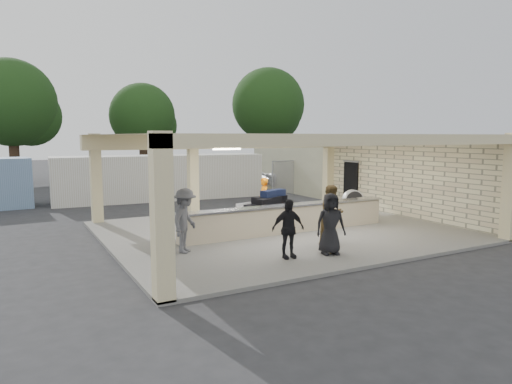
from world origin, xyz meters
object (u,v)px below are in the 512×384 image
car_dark (223,175)px  baggage_counter (288,219)px  passenger_c (185,221)px  container_white (161,177)px  drum_fan (353,200)px  car_white_b (319,174)px  passenger_a (332,215)px  car_white_a (299,176)px  baggage_handler (264,199)px  passenger_b (288,229)px  passenger_d (330,224)px  luggage_cart (271,207)px

car_dark → baggage_counter: bearing=-153.7°
passenger_c → container_white: (2.96, 11.98, 0.17)m
drum_fan → passenger_c: size_ratio=0.54×
car_white_b → container_white: container_white is taller
baggage_counter → passenger_a: (0.20, -2.20, 0.45)m
car_white_a → car_white_b: size_ratio=1.25×
baggage_counter → car_dark: bearing=73.4°
baggage_handler → passenger_b: bearing=-9.9°
passenger_c → container_white: bearing=28.5°
passenger_d → car_white_a: (9.50, 15.66, -0.22)m
luggage_cart → passenger_b: size_ratio=1.57×
baggage_handler → container_white: 8.84m
car_white_b → drum_fan: bearing=149.9°
passenger_d → car_white_b: 20.92m
passenger_b → passenger_c: size_ratio=0.88×
car_white_a → passenger_c: bearing=138.7°
car_white_a → passenger_b: bearing=147.8°
passenger_a → car_white_a: size_ratio=0.35×
passenger_b → passenger_c: bearing=146.1°
baggage_counter → car_white_b: 18.14m
drum_fan → passenger_c: bearing=-145.8°
baggage_counter → passenger_b: passenger_b is taller
luggage_cart → drum_fan: (4.72, 0.93, -0.19)m
drum_fan → passenger_a: passenger_a is taller
passenger_b → car_dark: (6.52, 18.59, -0.19)m
passenger_d → baggage_handler: bearing=97.9°
baggage_counter → passenger_b: (-1.83, -2.86, 0.33)m
passenger_b → passenger_c: 2.98m
passenger_c → drum_fan: bearing=-28.4°
baggage_handler → passenger_d: 5.49m
car_white_a → drum_fan: bearing=160.9°
drum_fan → passenger_a: size_ratio=0.54×
passenger_a → car_dark: passenger_a is taller
baggage_counter → baggage_handler: (0.35, 2.34, 0.37)m
baggage_handler → drum_fan: bearing=100.6°
baggage_counter → car_dark: (4.68, 15.73, 0.14)m
baggage_handler → car_dark: baggage_handler is taller
baggage_counter → baggage_handler: 2.39m
car_dark → car_white_b: bearing=-61.7°
drum_fan → car_dark: size_ratio=0.23×
drum_fan → luggage_cart: bearing=-153.9°
car_white_a → car_dark: size_ratio=1.22×
passenger_d → container_white: size_ratio=0.16×
car_white_a → car_white_b: bearing=-60.7°
car_white_a → container_white: size_ratio=0.47×
passenger_b → car_dark: size_ratio=0.38×
drum_fan → container_white: 10.69m
car_dark → car_white_a: bearing=-83.5°
luggage_cart → container_white: bearing=83.8°
passenger_c → baggage_counter: bearing=-34.8°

